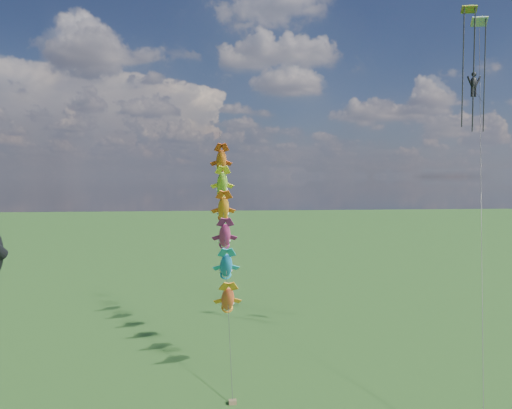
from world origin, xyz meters
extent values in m
cube|color=brown|center=(8.91, 3.07, 0.11)|extent=(0.40, 0.30, 0.22)
cylinder|color=black|center=(8.87, 10.98, 7.76)|extent=(0.12, 15.83, 15.25)
ellipsoid|color=red|center=(8.89, 7.50, 4.41)|extent=(0.79, 2.21, 2.16)
ellipsoid|color=blue|center=(8.88, 9.27, 6.12)|extent=(0.79, 2.21, 2.16)
ellipsoid|color=#D8336A|center=(8.87, 11.04, 7.82)|extent=(0.79, 2.21, 2.16)
ellipsoid|color=yellow|center=(8.85, 12.81, 9.53)|extent=(0.79, 2.21, 2.16)
ellipsoid|color=green|center=(8.84, 14.58, 11.23)|extent=(0.79, 2.21, 2.16)
ellipsoid|color=orange|center=(8.83, 16.35, 12.94)|extent=(0.79, 2.21, 2.16)
cylinder|color=black|center=(22.78, 4.10, 11.17)|extent=(8.00, 15.13, 22.06)
cube|color=#0E9F23|center=(24.68, 9.27, 22.60)|extent=(1.06, 0.93, 0.50)
cylinder|color=black|center=(24.34, 9.27, 18.71)|extent=(0.08, 0.08, 7.77)
cylinder|color=black|center=(25.02, 9.27, 18.71)|extent=(0.08, 0.08, 7.77)
cube|color=blue|center=(26.77, 11.64, 22.61)|extent=(1.20, 1.08, 0.64)
cylinder|color=black|center=(26.39, 11.64, 18.65)|extent=(0.08, 0.08, 7.92)
cylinder|color=black|center=(27.14, 11.64, 18.65)|extent=(0.08, 0.08, 7.92)
camera|label=1|loc=(7.49, -22.07, 11.75)|focal=35.00mm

